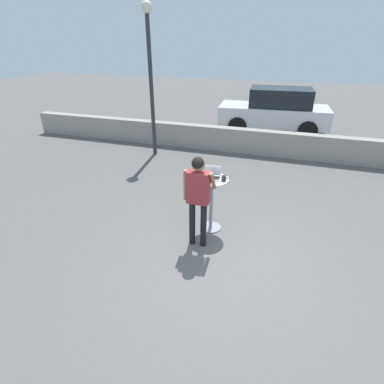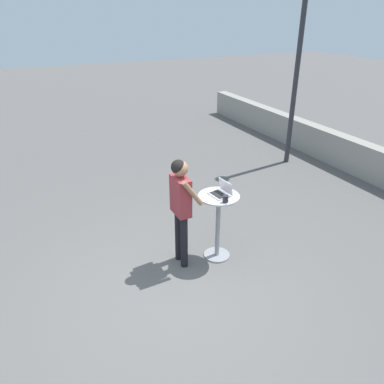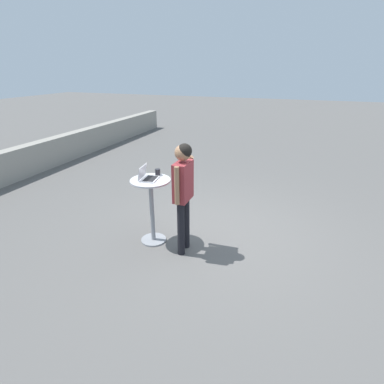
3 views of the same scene
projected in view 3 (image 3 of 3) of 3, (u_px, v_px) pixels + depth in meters
name	position (u px, v px, depth m)	size (l,w,h in m)	color
ground_plane	(218.00, 235.00, 5.15)	(50.00, 50.00, 0.00)	#5B5956
cafe_table	(152.00, 203.00, 4.73)	(0.62, 0.62, 1.08)	gray
laptop	(148.00, 176.00, 4.57)	(0.33, 0.29, 0.22)	silver
coffee_mug	(158.00, 172.00, 4.75)	(0.12, 0.08, 0.10)	#232328
standing_person	(183.00, 186.00, 4.31)	(0.52, 0.38, 1.71)	black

